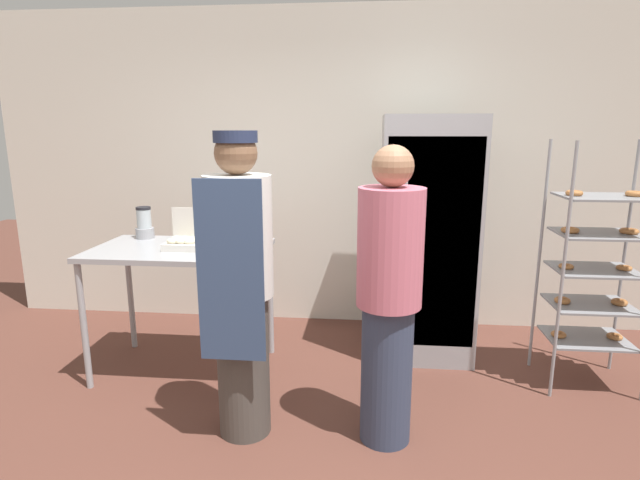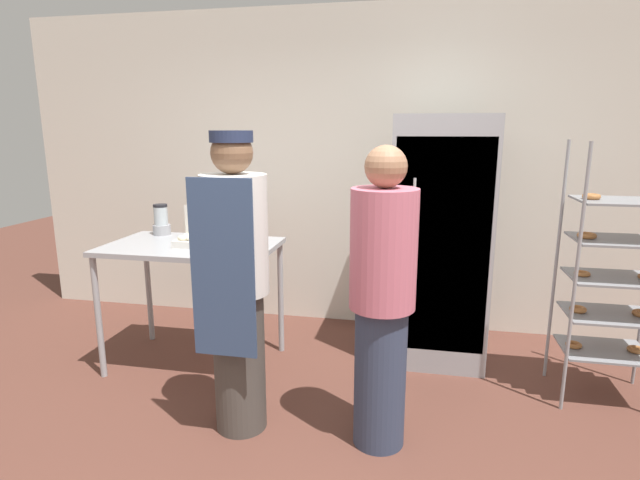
# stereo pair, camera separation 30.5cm
# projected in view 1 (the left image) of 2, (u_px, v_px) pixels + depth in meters

# --- Properties ---
(back_wall) EXTENTS (6.40, 0.12, 2.79)m
(back_wall) POSITION_uv_depth(u_px,v_px,m) (348.00, 171.00, 4.47)
(back_wall) COLOR silver
(back_wall) RESTS_ON ground_plane
(refrigerator) EXTENTS (0.72, 0.67, 1.86)m
(refrigerator) POSITION_uv_depth(u_px,v_px,m) (427.00, 239.00, 3.85)
(refrigerator) COLOR #9EA0A5
(refrigerator) RESTS_ON ground_plane
(baking_rack) EXTENTS (0.60, 0.47, 1.69)m
(baking_rack) POSITION_uv_depth(u_px,v_px,m) (595.00, 268.00, 3.37)
(baking_rack) COLOR #93969B
(baking_rack) RESTS_ON ground_plane
(prep_counter) EXTENTS (1.23, 0.76, 0.94)m
(prep_counter) POSITION_uv_depth(u_px,v_px,m) (181.00, 261.00, 3.57)
(prep_counter) COLOR #9EA0A5
(prep_counter) RESTS_ON ground_plane
(donut_box) EXTENTS (0.24, 0.23, 0.27)m
(donut_box) POSITION_uv_depth(u_px,v_px,m) (184.00, 242.00, 3.51)
(donut_box) COLOR silver
(donut_box) RESTS_ON prep_counter
(blender_pitcher) EXTENTS (0.14, 0.14, 0.24)m
(blender_pitcher) POSITION_uv_depth(u_px,v_px,m) (144.00, 224.00, 3.83)
(blender_pitcher) COLOR #99999E
(blender_pitcher) RESTS_ON prep_counter
(person_baker) EXTENTS (0.37, 0.39, 1.75)m
(person_baker) POSITION_uv_depth(u_px,v_px,m) (240.00, 284.00, 2.78)
(person_baker) COLOR #47423D
(person_baker) RESTS_ON ground_plane
(person_customer) EXTENTS (0.36, 0.36, 1.68)m
(person_customer) POSITION_uv_depth(u_px,v_px,m) (389.00, 297.00, 2.73)
(person_customer) COLOR #333D56
(person_customer) RESTS_ON ground_plane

